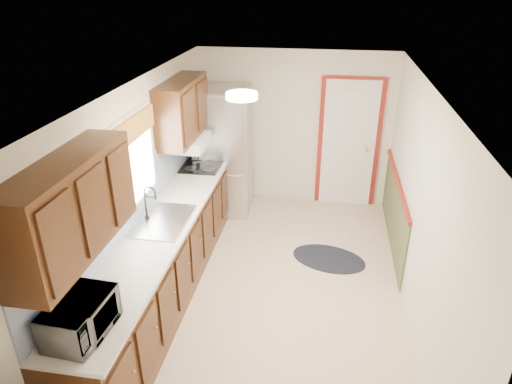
% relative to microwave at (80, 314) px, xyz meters
% --- Properties ---
extents(room_shell, '(3.20, 5.20, 2.52)m').
position_rel_microwave_xyz_m(room_shell, '(1.20, 1.95, 0.07)').
color(room_shell, beige).
rests_on(room_shell, ground).
extents(kitchen_run, '(0.63, 4.00, 2.20)m').
position_rel_microwave_xyz_m(kitchen_run, '(-0.04, 1.66, -0.32)').
color(kitchen_run, '#351B0C').
rests_on(kitchen_run, ground).
extents(back_wall_trim, '(1.12, 2.30, 2.08)m').
position_rel_microwave_xyz_m(back_wall_trim, '(2.19, 4.16, -0.24)').
color(back_wall_trim, maroon).
rests_on(back_wall_trim, ground).
extents(ceiling_fixture, '(0.30, 0.30, 0.06)m').
position_rel_microwave_xyz_m(ceiling_fixture, '(0.90, 1.75, 1.23)').
color(ceiling_fixture, '#FFD88C').
rests_on(ceiling_fixture, room_shell).
extents(microwave, '(0.34, 0.57, 0.37)m').
position_rel_microwave_xyz_m(microwave, '(0.00, 0.00, 0.00)').
color(microwave, white).
rests_on(microwave, kitchen_run).
extents(refrigerator, '(0.85, 0.83, 1.92)m').
position_rel_microwave_xyz_m(refrigerator, '(0.18, 3.92, -0.17)').
color(refrigerator, '#B7B7BC').
rests_on(refrigerator, ground).
extents(rug, '(1.09, 0.85, 0.01)m').
position_rel_microwave_xyz_m(rug, '(1.85, 2.71, -1.12)').
color(rug, black).
rests_on(rug, ground).
extents(cooktop, '(0.53, 0.63, 0.02)m').
position_rel_microwave_xyz_m(cooktop, '(0.01, 3.35, -0.17)').
color(cooktop, black).
rests_on(cooktop, kitchen_run).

